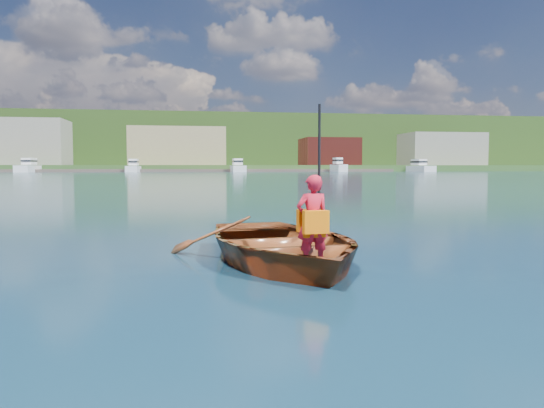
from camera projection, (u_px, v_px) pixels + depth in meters
ground at (227, 253)px, 8.68m from camera, size 600.00×600.00×0.00m
rowboat at (281, 244)px, 7.81m from camera, size 3.54×4.55×0.86m
child_paddler at (313, 221)px, 6.96m from camera, size 0.48×0.38×2.15m
shoreline at (193, 147)px, 241.35m from camera, size 400.00×140.00×22.00m
dock at (203, 170)px, 155.02m from camera, size 159.91×14.75×0.80m
waterfront_buildings at (169, 147)px, 169.74m from camera, size 202.00×16.00×14.00m
marina_yachts at (187, 167)px, 149.68m from camera, size 141.43×13.46×4.42m
hillside_trees at (151, 130)px, 240.01m from camera, size 300.81×81.99×25.17m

